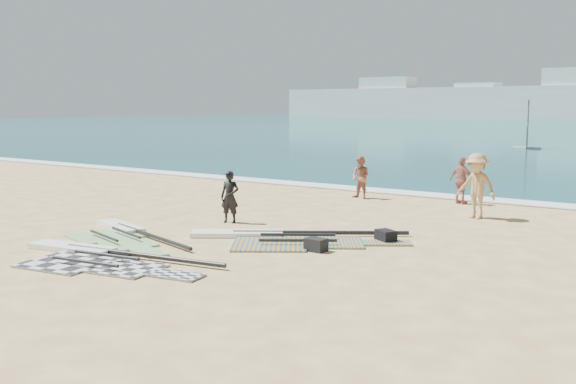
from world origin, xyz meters
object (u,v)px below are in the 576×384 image
Objects in this scene: rig_orange at (280,238)px; beachgoer_back at (462,181)px; person_wetsuit at (230,197)px; beachgoer_mid at (476,186)px; gear_bag_far at (386,236)px; rig_green at (122,234)px; beachgoer_left at (361,178)px; rig_grey at (93,257)px; gear_bag_near at (316,245)px.

rig_orange is 3.35× the size of beachgoer_back.
person_wetsuit is 0.77× the size of beachgoer_mid.
gear_bag_far reaches higher than rig_orange.
beachgoer_left is (1.91, 9.78, 0.74)m from rig_green.
beachgoer_mid is at bearing 133.97° from beachgoer_back.
gear_bag_near is (3.70, 3.57, 0.11)m from rig_grey.
rig_green is at bearing 173.75° from rig_orange.
gear_bag_near is 9.24m from beachgoer_back.
beachgoer_left reaches higher than rig_green.
beachgoer_back is (3.92, 12.78, 0.78)m from rig_grey.
person_wetsuit is 7.53m from beachgoer_mid.
gear_bag_near is 6.84m from beachgoer_mid.
rig_green is at bearing -151.53° from gear_bag_far.
rig_orange is 8.04m from beachgoer_left.
person_wetsuit is at bearing 85.15° from rig_grey.
beachgoer_left reaches higher than gear_bag_near.
gear_bag_far is 5.05m from person_wetsuit.
beachgoer_mid is at bearing 81.34° from gear_bag_far.
beachgoer_back reaches higher than gear_bag_far.
rig_orange is 6.85m from beachgoer_mid.
beachgoer_left is at bearing 95.12° from rig_green.
rig_orange is 1.56m from gear_bag_near.
gear_bag_far is at bearing -15.88° from person_wetsuit.
beachgoer_left is 0.78× the size of beachgoer_mid.
person_wetsuit is (-0.40, 5.28, 0.72)m from rig_grey.
person_wetsuit is at bearing 122.36° from rig_orange.
rig_grey is 7.14m from gear_bag_far.
beachgoer_left is at bearing 29.72° from beachgoer_back.
beachgoer_back reaches higher than beachgoer_left.
rig_green is 6.98m from gear_bag_far.
gear_bag_far is at bearing 64.22° from gear_bag_near.
beachgoer_back is at bearing 131.15° from beachgoer_mid.
rig_orange is at bearing 159.39° from gear_bag_near.
gear_bag_near and gear_bag_far have the same top height.
beachgoer_left reaches higher than rig_grey.
rig_grey is at bearing -103.62° from person_wetsuit.
rig_grey is 1.14× the size of rig_green.
beachgoer_back is at bearing 79.07° from rig_green.
beachgoer_back reaches higher than person_wetsuit.
person_wetsuit is 0.98× the size of beachgoer_left.
beachgoer_back is at bearing 95.35° from gear_bag_far.
rig_orange is 11.37× the size of gear_bag_near.
gear_bag_far is at bearing -4.59° from rig_orange.
person_wetsuit reaches higher than rig_green.
gear_bag_far reaches higher than rig_green.
rig_orange reaches higher than rig_green.
beachgoer_mid is (1.63, 6.59, 0.85)m from gear_bag_near.
gear_bag_far is at bearing 40.63° from rig_grey.
rig_orange is 3.61× the size of person_wetsuit.
rig_grey is 4.69m from rig_orange.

